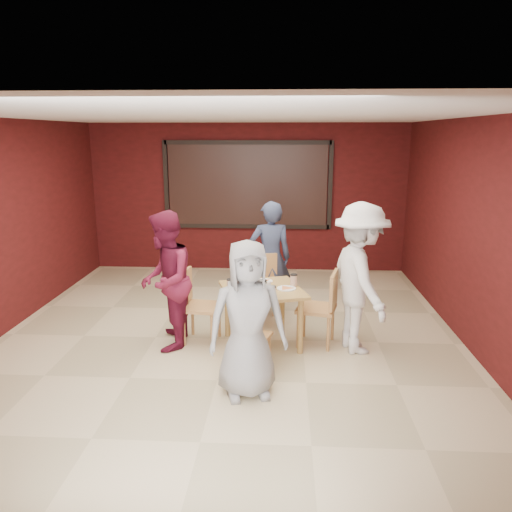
# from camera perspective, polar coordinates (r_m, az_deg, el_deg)

# --- Properties ---
(floor) EXTENTS (7.00, 7.00, 0.00)m
(floor) POSITION_cam_1_polar(r_m,az_deg,el_deg) (6.58, -3.16, -9.45)
(floor) COLOR #CBB88D
(floor) RESTS_ON ground
(window_blinds) EXTENTS (3.00, 0.02, 1.50)m
(window_blinds) POSITION_cam_1_polar(r_m,az_deg,el_deg) (9.53, -0.99, 8.10)
(window_blinds) COLOR black
(dining_table) EXTENTS (1.17, 1.17, 0.89)m
(dining_table) POSITION_cam_1_polar(r_m,az_deg,el_deg) (6.19, 0.74, -4.50)
(dining_table) COLOR #AF8647
(dining_table) RESTS_ON floor
(chair_front) EXTENTS (0.47, 0.47, 0.77)m
(chair_front) POSITION_cam_1_polar(r_m,az_deg,el_deg) (5.60, -0.66, -8.91)
(chair_front) COLOR tan
(chair_front) RESTS_ON floor
(chair_back) EXTENTS (0.55, 0.55, 0.94)m
(chair_back) POSITION_cam_1_polar(r_m,az_deg,el_deg) (7.05, 0.79, -3.21)
(chair_back) COLOR tan
(chair_back) RESTS_ON floor
(chair_left) EXTENTS (0.50, 0.50, 0.93)m
(chair_left) POSITION_cam_1_polar(r_m,az_deg,el_deg) (6.39, -6.95, -5.20)
(chair_left) COLOR tan
(chair_left) RESTS_ON floor
(chair_right) EXTENTS (0.55, 0.55, 0.95)m
(chair_right) POSITION_cam_1_polar(r_m,az_deg,el_deg) (6.28, 7.65, -5.44)
(chair_right) COLOR tan
(chair_right) RESTS_ON floor
(diner_front) EXTENTS (0.89, 0.69, 1.61)m
(diner_front) POSITION_cam_1_polar(r_m,az_deg,el_deg) (4.98, -0.98, -7.28)
(diner_front) COLOR gray
(diner_front) RESTS_ON floor
(diner_back) EXTENTS (0.66, 0.49, 1.67)m
(diner_back) POSITION_cam_1_polar(r_m,az_deg,el_deg) (7.26, 1.64, -0.23)
(diner_back) COLOR #303A56
(diner_back) RESTS_ON floor
(diner_left) EXTENTS (0.71, 0.88, 1.71)m
(diner_left) POSITION_cam_1_polar(r_m,az_deg,el_deg) (6.18, -10.31, -2.79)
(diner_left) COLOR maroon
(diner_left) RESTS_ON floor
(diner_right) EXTENTS (0.95, 1.31, 1.83)m
(diner_right) POSITION_cam_1_polar(r_m,az_deg,el_deg) (6.09, 11.81, -2.53)
(diner_right) COLOR white
(diner_right) RESTS_ON floor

